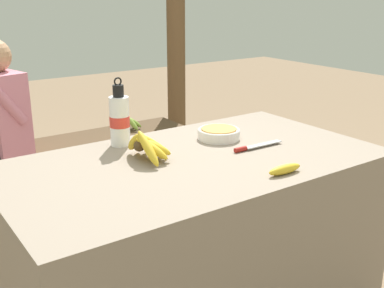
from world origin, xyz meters
The scene contains 8 objects.
market_counter centered at (0.00, 0.00, 0.36)m, with size 1.46×0.81×0.72m.
banana_bunch_ripe centered at (-0.15, 0.09, 0.78)m, with size 0.15×0.25×0.13m.
serving_bowl centered at (0.24, 0.15, 0.75)m, with size 0.18×0.18×0.05m.
water_bottle centered at (-0.15, 0.31, 0.83)m, with size 0.08×0.08×0.28m.
loose_banana_front centered at (0.17, -0.31, 0.74)m, with size 0.14×0.04×0.03m.
knife centered at (0.26, -0.04, 0.73)m, with size 0.24×0.03×0.02m.
wooden_bench centered at (0.01, 1.47, 0.35)m, with size 1.68×0.32×0.41m.
banana_bunch_green centered at (0.50, 1.47, 0.46)m, with size 0.13×0.22×0.10m.
Camera 1 is at (-0.99, -1.42, 1.34)m, focal length 45.00 mm.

